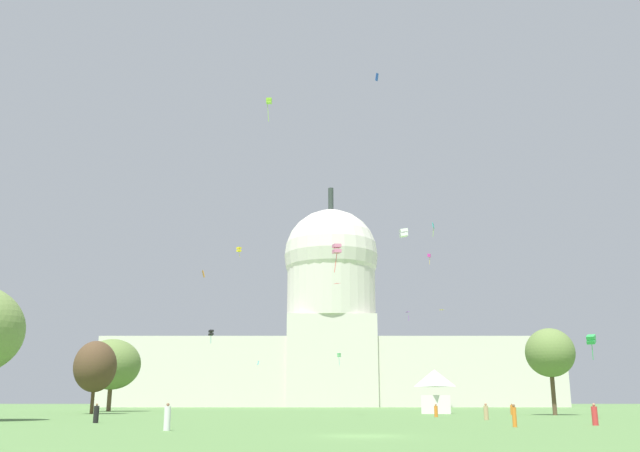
{
  "coord_description": "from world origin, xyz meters",
  "views": [
    {
      "loc": [
        -2.38,
        -39.39,
        1.91
      ],
      "look_at": [
        -2.93,
        76.0,
        31.69
      ],
      "focal_mm": 38.07,
      "sensor_mm": 36.0,
      "label": 1
    }
  ],
  "objects": [
    {
      "name": "kite_red_mid",
      "position": [
        2.24,
        136.76,
        31.47
      ],
      "size": [
        1.74,
        1.16,
        0.17
      ],
      "rotation": [
        0.0,
        0.0,
        2.74
      ],
      "color": "red"
    },
    {
      "name": "kite_orange_mid",
      "position": [
        -20.42,
        63.82,
        20.89
      ],
      "size": [
        0.61,
        0.87,
        1.07
      ],
      "rotation": [
        0.0,
        0.0,
        1.13
      ],
      "color": "orange"
    },
    {
      "name": "tree_east_far",
      "position": [
        29.48,
        55.79,
        8.33
      ],
      "size": [
        7.48,
        7.64,
        11.7
      ],
      "color": "brown",
      "rests_on": "ground_plane"
    },
    {
      "name": "kite_magenta_high",
      "position": [
        24.94,
        126.66,
        37.1
      ],
      "size": [
        0.99,
        0.96,
        2.8
      ],
      "rotation": [
        0.0,
        0.0,
        1.29
      ],
      "color": "#D1339E"
    },
    {
      "name": "kite_green_low",
      "position": [
        27.7,
        36.46,
        8.47
      ],
      "size": [
        1.24,
        1.26,
        2.81
      ],
      "rotation": [
        0.0,
        0.0,
        5.66
      ],
      "color": "green"
    },
    {
      "name": "kite_lime_high",
      "position": [
        -10.46,
        59.6,
        47.9
      ],
      "size": [
        0.88,
        0.92,
        3.97
      ],
      "rotation": [
        0.0,
        0.0,
        6.24
      ],
      "color": "#8CD133"
    },
    {
      "name": "person_tan_mid_center",
      "position": [
        14.56,
        32.21,
        0.75
      ],
      "size": [
        0.59,
        0.59,
        1.66
      ],
      "rotation": [
        0.0,
        0.0,
        2.84
      ],
      "color": "tan",
      "rests_on": "ground_plane"
    },
    {
      "name": "person_red_near_tree_east",
      "position": [
        19.51,
        16.61,
        0.77
      ],
      "size": [
        0.57,
        0.57,
        1.71
      ],
      "rotation": [
        0.0,
        0.0,
        0.27
      ],
      "color": "red",
      "rests_on": "ground_plane"
    },
    {
      "name": "kite_white_mid",
      "position": [
        10.1,
        58.67,
        26.16
      ],
      "size": [
        1.24,
        1.18,
        1.26
      ],
      "rotation": [
        0.0,
        0.0,
        4.78
      ],
      "color": "white"
    },
    {
      "name": "person_white_back_center",
      "position": [
        -12.43,
        6.91,
        0.8
      ],
      "size": [
        0.52,
        0.52,
        1.76
      ],
      "rotation": [
        0.0,
        0.0,
        3.37
      ],
      "color": "silver",
      "rests_on": "ground_plane"
    },
    {
      "name": "ground_plane",
      "position": [
        0.0,
        0.0,
        0.0
      ],
      "size": [
        800.0,
        800.0,
        0.0
      ],
      "primitive_type": "plane",
      "color": "#567F42"
    },
    {
      "name": "kite_turquoise_mid",
      "position": [
        19.2,
        85.5,
        34.05
      ],
      "size": [
        0.53,
        1.1,
        2.8
      ],
      "rotation": [
        0.0,
        0.0,
        3.52
      ],
      "color": "teal"
    },
    {
      "name": "kite_pink_mid",
      "position": [
        -0.15,
        48.45,
        21.45
      ],
      "size": [
        1.28,
        1.27,
        3.84
      ],
      "rotation": [
        0.0,
        0.0,
        5.03
      ],
      "color": "pink"
    },
    {
      "name": "person_orange_back_left",
      "position": [
        11.61,
        45.2,
        0.7
      ],
      "size": [
        0.59,
        0.59,
        1.55
      ],
      "rotation": [
        0.0,
        0.0,
        5.67
      ],
      "color": "orange",
      "rests_on": "ground_plane"
    },
    {
      "name": "tree_west_near",
      "position": [
        -36.3,
        64.78,
        6.9
      ],
      "size": [
        6.94,
        7.57,
        10.72
      ],
      "color": "#4C3823",
      "rests_on": "ground_plane"
    },
    {
      "name": "kite_green_low_b",
      "position": [
        3.1,
        158.15,
        14.56
      ],
      "size": [
        1.1,
        1.09,
        3.44
      ],
      "rotation": [
        0.0,
        0.0,
        4.1
      ],
      "color": "green"
    },
    {
      "name": "person_orange_front_left",
      "position": [
        12.13,
        13.08,
        0.78
      ],
      "size": [
        0.45,
        0.45,
        1.66
      ],
      "rotation": [
        0.0,
        0.0,
        0.89
      ],
      "color": "orange",
      "rests_on": "ground_plane"
    },
    {
      "name": "event_tent",
      "position": [
        15.22,
        67.16,
        3.35
      ],
      "size": [
        5.31,
        6.11,
        6.55
      ],
      "rotation": [
        0.0,
        0.0,
        -0.15
      ],
      "color": "white",
      "rests_on": "ground_plane"
    },
    {
      "name": "kite_blue_high",
      "position": [
        7.19,
        64.52,
        54.59
      ],
      "size": [
        0.62,
        0.75,
        1.3
      ],
      "rotation": [
        0.0,
        0.0,
        3.1
      ],
      "color": "blue"
    },
    {
      "name": "tree_west_mid",
      "position": [
        -40.97,
        88.54,
        8.44
      ],
      "size": [
        12.71,
        12.58,
        13.07
      ],
      "color": "brown",
      "rests_on": "ground_plane"
    },
    {
      "name": "kite_black_low",
      "position": [
        -21.88,
        82.66,
        13.67
      ],
      "size": [
        1.05,
        1.06,
        2.4
      ],
      "rotation": [
        0.0,
        0.0,
        3.79
      ],
      "color": "black"
    },
    {
      "name": "kite_violet_mid",
      "position": [
        18.14,
        116.23,
        21.47
      ],
      "size": [
        1.05,
        1.36,
        2.13
      ],
      "rotation": [
        0.0,
        0.0,
        1.99
      ],
      "color": "purple"
    },
    {
      "name": "person_orange_mid_right",
      "position": [
        24.51,
        58.85,
        0.69
      ],
      "size": [
        0.62,
        0.62,
        1.53
      ],
      "rotation": [
        0.0,
        0.0,
        0.98
      ],
      "color": "orange",
      "rests_on": "ground_plane"
    },
    {
      "name": "capitol_building",
      "position": [
        1.29,
        180.75,
        22.28
      ],
      "size": [
        141.87,
        30.94,
        72.0
      ],
      "color": "beige",
      "rests_on": "ground_plane"
    },
    {
      "name": "kite_cyan_low",
      "position": [
        -18.65,
        142.11,
        11.54
      ],
      "size": [
        0.55,
        1.08,
        1.04
      ],
      "rotation": [
        0.0,
        0.0,
        4.2
      ],
      "color": "#33BCDB"
    },
    {
      "name": "kite_gold_mid",
      "position": [
        32.21,
        154.36,
        26.91
      ],
      "size": [
        1.49,
        1.36,
        0.21
      ],
      "rotation": [
        0.0,
        0.0,
        5.64
      ],
      "color": "gold"
    },
    {
      "name": "person_black_mid_left",
      "position": [
        -22.17,
        22.72,
        0.76
      ],
      "size": [
        0.65,
        0.65,
        1.67
      ],
      "rotation": [
        0.0,
        0.0,
        2.4
      ],
      "color": "black",
      "rests_on": "ground_plane"
    },
    {
      "name": "kite_yellow_high",
      "position": [
        -23.8,
        135.29,
        40.59
      ],
      "size": [
        1.4,
        1.4,
        2.72
      ],
      "rotation": [
        0.0,
        0.0,
        3.92
      ],
      "color": "yellow"
    }
  ]
}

